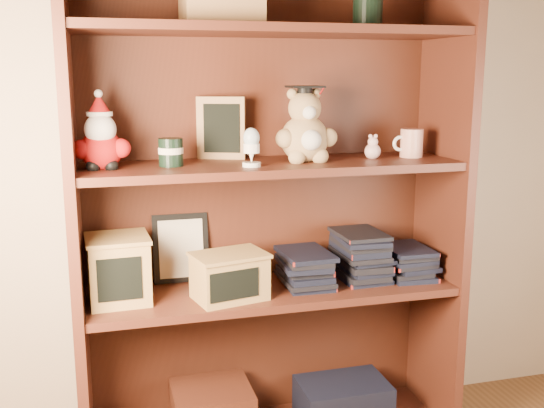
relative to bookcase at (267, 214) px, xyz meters
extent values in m
cube|color=tan|center=(0.09, 0.14, 0.47)|extent=(3.00, 0.04, 2.50)
cube|color=#4C2115|center=(-0.58, -0.05, 0.02)|extent=(0.03, 0.35, 1.60)
cube|color=#4C2115|center=(0.59, -0.05, 0.02)|extent=(0.03, 0.35, 1.60)
cube|color=#461F13|center=(0.00, 0.11, 0.02)|extent=(1.20, 0.02, 1.60)
cube|color=#4C2115|center=(0.00, -0.05, 0.56)|extent=(1.14, 0.33, 0.02)
cube|color=black|center=(0.25, -0.05, -0.66)|extent=(0.30, 0.20, 0.14)
cube|color=#9E7547|center=(-0.15, -0.05, 0.63)|extent=(0.22, 0.18, 0.12)
cylinder|color=black|center=(0.30, -0.05, 0.63)|extent=(0.09, 0.09, 0.11)
cube|color=#4C2115|center=(0.00, -0.05, -0.24)|extent=(1.14, 0.33, 0.02)
cube|color=#4C2115|center=(0.00, -0.05, 0.16)|extent=(1.14, 0.33, 0.02)
sphere|color=#A50F0F|center=(-0.50, -0.05, 0.22)|extent=(0.12, 0.12, 0.12)
sphere|color=#A50F0F|center=(-0.55, -0.07, 0.23)|extent=(0.05, 0.05, 0.05)
sphere|color=#A50F0F|center=(-0.44, -0.07, 0.23)|extent=(0.05, 0.05, 0.05)
sphere|color=black|center=(-0.52, -0.08, 0.18)|extent=(0.04, 0.04, 0.04)
sphere|color=black|center=(-0.47, -0.08, 0.18)|extent=(0.04, 0.04, 0.04)
sphere|color=white|center=(-0.50, -0.07, 0.28)|extent=(0.09, 0.09, 0.09)
sphere|color=#D8B293|center=(-0.50, -0.05, 0.30)|extent=(0.06, 0.06, 0.06)
cone|color=#A50F0F|center=(-0.50, -0.05, 0.35)|extent=(0.07, 0.07, 0.06)
sphere|color=white|center=(-0.50, -0.05, 0.38)|extent=(0.02, 0.02, 0.02)
cylinder|color=white|center=(-0.50, -0.05, 0.33)|extent=(0.07, 0.07, 0.01)
cylinder|color=black|center=(-0.30, -0.05, 0.21)|extent=(0.07, 0.07, 0.08)
cylinder|color=beige|center=(-0.30, -0.05, 0.22)|extent=(0.07, 0.07, 0.02)
cube|color=#9E7547|center=(-0.13, 0.06, 0.27)|extent=(0.15, 0.07, 0.19)
cube|color=black|center=(-0.13, 0.05, 0.27)|extent=(0.11, 0.04, 0.15)
cube|color=#9E7547|center=(-0.13, 0.10, 0.19)|extent=(0.08, 0.08, 0.01)
cylinder|color=white|center=(-0.08, -0.13, 0.18)|extent=(0.05, 0.05, 0.01)
cone|color=white|center=(-0.08, -0.13, 0.20)|extent=(0.02, 0.02, 0.04)
cylinder|color=white|center=(-0.08, -0.13, 0.22)|extent=(0.05, 0.05, 0.03)
ellipsoid|color=#AEC6D4|center=(-0.08, -0.13, 0.25)|extent=(0.05, 0.05, 0.06)
sphere|color=tan|center=(0.11, -0.05, 0.24)|extent=(0.15, 0.15, 0.15)
sphere|color=white|center=(0.11, -0.11, 0.24)|extent=(0.06, 0.06, 0.06)
sphere|color=tan|center=(0.04, -0.07, 0.24)|extent=(0.06, 0.06, 0.06)
sphere|color=tan|center=(0.17, -0.07, 0.24)|extent=(0.06, 0.06, 0.06)
sphere|color=tan|center=(0.07, -0.09, 0.19)|extent=(0.05, 0.05, 0.05)
sphere|color=tan|center=(0.14, -0.09, 0.19)|extent=(0.05, 0.05, 0.05)
sphere|color=tan|center=(0.11, -0.05, 0.33)|extent=(0.10, 0.10, 0.10)
sphere|color=white|center=(0.11, -0.09, 0.32)|extent=(0.04, 0.04, 0.04)
sphere|color=tan|center=(0.07, -0.04, 0.38)|extent=(0.03, 0.03, 0.03)
sphere|color=tan|center=(0.14, -0.04, 0.38)|extent=(0.03, 0.03, 0.03)
cylinder|color=black|center=(0.11, -0.05, 0.39)|extent=(0.05, 0.05, 0.02)
cube|color=black|center=(0.11, -0.05, 0.40)|extent=(0.10, 0.10, 0.01)
cylinder|color=#A50F0F|center=(0.15, -0.07, 0.39)|extent=(0.00, 0.05, 0.03)
sphere|color=beige|center=(0.33, -0.05, 0.19)|extent=(0.05, 0.05, 0.05)
sphere|color=beige|center=(0.33, -0.05, 0.22)|extent=(0.03, 0.03, 0.03)
sphere|color=beige|center=(0.32, -0.05, 0.24)|extent=(0.01, 0.01, 0.01)
sphere|color=beige|center=(0.34, -0.05, 0.24)|extent=(0.01, 0.01, 0.01)
cylinder|color=silver|center=(0.47, -0.05, 0.22)|extent=(0.07, 0.07, 0.09)
torus|color=white|center=(0.43, -0.05, 0.22)|extent=(0.05, 0.01, 0.05)
cube|color=black|center=(-0.27, 0.09, -0.12)|extent=(0.18, 0.04, 0.22)
cube|color=beige|center=(-0.27, 0.08, -0.12)|extent=(0.14, 0.03, 0.19)
cube|color=tan|center=(-0.47, -0.05, -0.13)|extent=(0.18, 0.18, 0.19)
cube|color=black|center=(-0.47, -0.14, -0.13)|extent=(0.12, 0.01, 0.12)
cube|color=tan|center=(-0.47, -0.05, -0.04)|extent=(0.19, 0.19, 0.01)
cube|color=tan|center=(-0.15, -0.12, -0.16)|extent=(0.23, 0.18, 0.13)
cube|color=black|center=(-0.15, -0.19, -0.16)|extent=(0.15, 0.04, 0.09)
cube|color=tan|center=(-0.15, -0.12, -0.09)|extent=(0.24, 0.20, 0.01)
cube|color=black|center=(0.11, -0.05, -0.22)|extent=(0.14, 0.20, 0.02)
cube|color=black|center=(0.11, -0.05, -0.20)|extent=(0.14, 0.20, 0.02)
cube|color=black|center=(0.11, -0.05, -0.19)|extent=(0.14, 0.20, 0.02)
cube|color=black|center=(0.11, -0.05, -0.17)|extent=(0.14, 0.20, 0.02)
cube|color=black|center=(0.11, -0.05, -0.16)|extent=(0.14, 0.20, 0.02)
cube|color=black|center=(0.11, -0.05, -0.14)|extent=(0.14, 0.20, 0.02)
cube|color=black|center=(0.11, -0.05, -0.12)|extent=(0.14, 0.20, 0.02)
cube|color=black|center=(0.31, -0.05, -0.22)|extent=(0.14, 0.20, 0.02)
cube|color=black|center=(0.31, -0.05, -0.20)|extent=(0.14, 0.20, 0.02)
cube|color=black|center=(0.31, -0.05, -0.19)|extent=(0.14, 0.20, 0.02)
cube|color=black|center=(0.31, -0.05, -0.17)|extent=(0.14, 0.20, 0.02)
cube|color=black|center=(0.31, -0.05, -0.16)|extent=(0.14, 0.20, 0.02)
cube|color=black|center=(0.31, -0.05, -0.14)|extent=(0.14, 0.20, 0.02)
cube|color=black|center=(0.31, -0.05, -0.12)|extent=(0.14, 0.20, 0.02)
cube|color=black|center=(0.31, -0.05, -0.11)|extent=(0.14, 0.20, 0.02)
cube|color=black|center=(0.31, -0.05, -0.09)|extent=(0.14, 0.20, 0.02)
cube|color=black|center=(0.31, -0.05, -0.08)|extent=(0.14, 0.20, 0.02)
cube|color=black|center=(0.47, -0.05, -0.22)|extent=(0.14, 0.20, 0.02)
cube|color=black|center=(0.47, -0.05, -0.20)|extent=(0.14, 0.20, 0.02)
cube|color=black|center=(0.47, -0.05, -0.19)|extent=(0.14, 0.20, 0.02)
cube|color=black|center=(0.47, -0.05, -0.17)|extent=(0.14, 0.20, 0.02)
cube|color=black|center=(0.47, -0.05, -0.16)|extent=(0.14, 0.20, 0.02)
cube|color=black|center=(0.47, -0.05, -0.14)|extent=(0.14, 0.20, 0.02)
cube|color=black|center=(0.47, -0.05, -0.12)|extent=(0.14, 0.20, 0.02)
camera|label=1|loc=(-0.50, -1.90, 0.44)|focal=42.00mm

